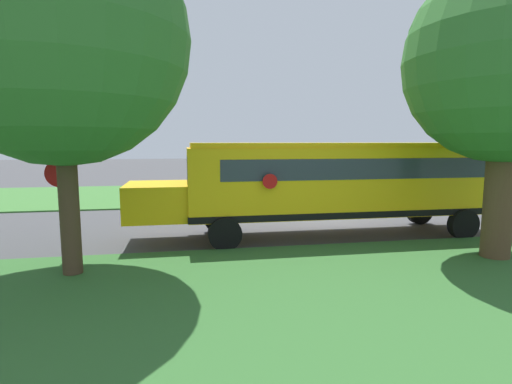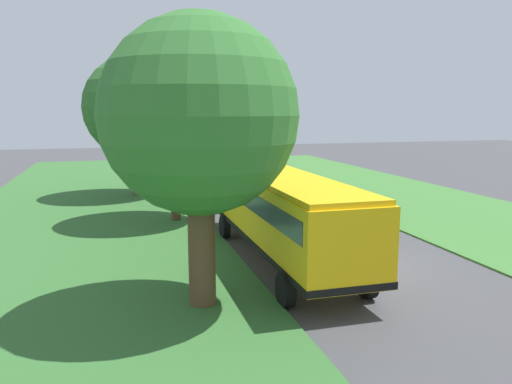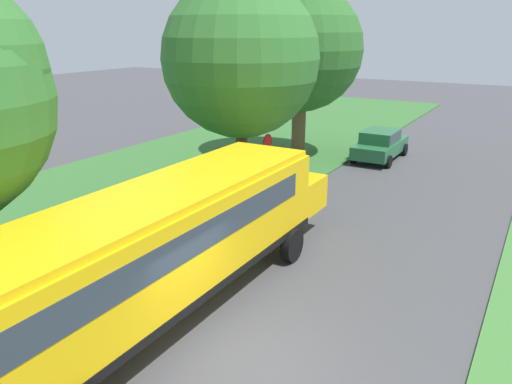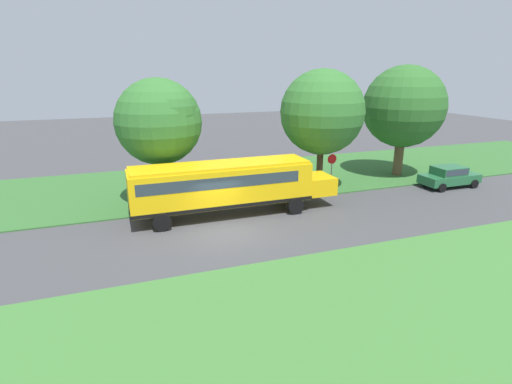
# 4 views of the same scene
# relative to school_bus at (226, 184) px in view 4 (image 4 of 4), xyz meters

# --- Properties ---
(ground_plane) EXTENTS (120.00, 120.00, 0.00)m
(ground_plane) POSITION_rel_school_bus_xyz_m (2.63, -0.86, -1.92)
(ground_plane) COLOR #424244
(grass_verge) EXTENTS (12.00, 80.00, 0.08)m
(grass_verge) POSITION_rel_school_bus_xyz_m (-7.37, -0.86, -1.88)
(grass_verge) COLOR #33662D
(grass_verge) RESTS_ON ground
(grass_far_side) EXTENTS (10.00, 80.00, 0.07)m
(grass_far_side) POSITION_rel_school_bus_xyz_m (11.63, -0.86, -1.89)
(grass_far_side) COLOR #3D7533
(grass_far_side) RESTS_ON ground
(school_bus) EXTENTS (2.84, 12.42, 3.16)m
(school_bus) POSITION_rel_school_bus_xyz_m (0.00, 0.00, 0.00)
(school_bus) COLOR yellow
(school_bus) RESTS_ON ground
(car_green_nearest) EXTENTS (2.02, 4.40, 1.56)m
(car_green_nearest) POSITION_rel_school_bus_xyz_m (-0.17, 17.05, -1.05)
(car_green_nearest) COLOR #236038
(car_green_nearest) RESTS_ON ground
(oak_tree_beside_bus) EXTENTS (5.29, 5.29, 7.92)m
(oak_tree_beside_bus) POSITION_rel_school_bus_xyz_m (-3.30, -3.15, 3.45)
(oak_tree_beside_bus) COLOR brown
(oak_tree_beside_bus) RESTS_ON ground
(oak_tree_roadside_mid) EXTENTS (5.82, 5.82, 8.45)m
(oak_tree_roadside_mid) POSITION_rel_school_bus_xyz_m (-2.82, 7.82, 3.64)
(oak_tree_roadside_mid) COLOR #4C3826
(oak_tree_roadside_mid) RESTS_ON ground
(oak_tree_far_end) EXTENTS (6.36, 6.36, 8.75)m
(oak_tree_far_end) POSITION_rel_school_bus_xyz_m (-4.14, 15.85, 3.70)
(oak_tree_far_end) COLOR brown
(oak_tree_far_end) RESTS_ON ground
(stop_sign) EXTENTS (0.08, 0.68, 2.74)m
(stop_sign) POSITION_rel_school_bus_xyz_m (-1.97, 8.17, -0.19)
(stop_sign) COLOR gray
(stop_sign) RESTS_ON ground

